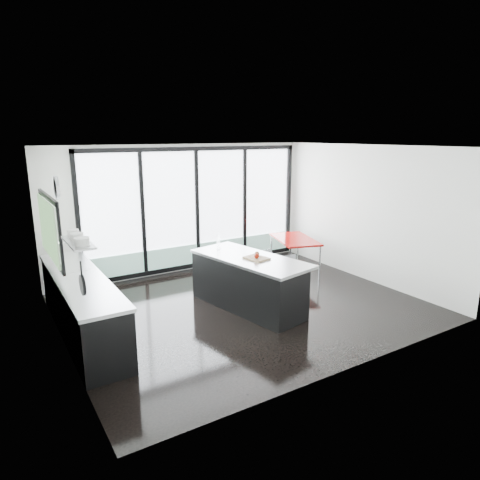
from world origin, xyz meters
TOP-DOWN VIEW (x-y plane):
  - floor at (0.00, 0.00)m, footprint 6.00×5.00m
  - ceiling at (0.00, 0.00)m, footprint 6.00×5.00m
  - wall_back at (0.27, 2.47)m, footprint 6.00×0.09m
  - wall_front at (0.00, -2.50)m, footprint 6.00×0.00m
  - wall_left at (-2.97, 0.27)m, footprint 0.26×5.00m
  - wall_right at (3.00, 0.00)m, footprint 0.00×5.00m
  - counter_cabinets at (-2.67, 0.40)m, footprint 0.69×3.24m
  - island at (0.03, -0.06)m, footprint 1.37×2.39m
  - bar_stool_near at (1.01, -0.13)m, footprint 0.40×0.40m
  - bar_stool_far at (0.87, 0.40)m, footprint 0.46×0.46m
  - red_table at (2.12, 1.23)m, footprint 1.15×1.53m

SIDE VIEW (x-z plane):
  - floor at x=0.00m, z-range 0.00..0.00m
  - bar_stool_near at x=1.01m, z-range 0.00..0.62m
  - bar_stool_far at x=0.87m, z-range 0.00..0.62m
  - red_table at x=2.12m, z-range 0.00..0.73m
  - counter_cabinets at x=-2.67m, z-range -0.22..1.14m
  - island at x=0.03m, z-range -0.13..1.06m
  - wall_back at x=0.27m, z-range -0.13..2.67m
  - wall_front at x=0.00m, z-range 0.00..2.80m
  - wall_right at x=3.00m, z-range 0.00..2.80m
  - wall_left at x=-2.97m, z-range 0.16..2.96m
  - ceiling at x=0.00m, z-range 2.80..2.80m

